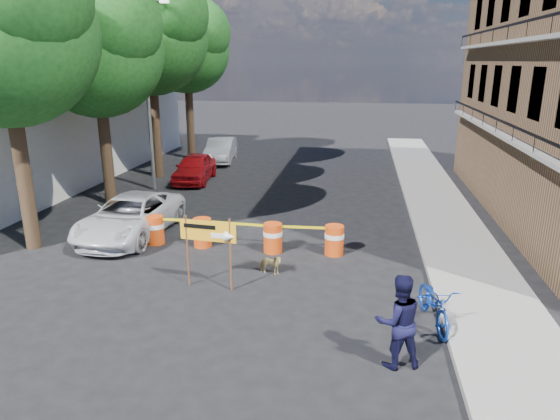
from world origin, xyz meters
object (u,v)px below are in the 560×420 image
(sedan_silver, at_px, (221,150))
(suv_white, at_px, (130,217))
(barrel_mid_right, at_px, (273,237))
(dog, at_px, (270,264))
(detour_sign, at_px, (215,237))
(barrel_mid_left, at_px, (202,232))
(barrel_far_left, at_px, (155,229))
(barrel_far_right, at_px, (334,239))
(sedan_red, at_px, (195,168))
(bicycle, at_px, (436,283))
(pedestrian, at_px, (398,321))

(sedan_silver, bearing_deg, suv_white, -94.89)
(barrel_mid_right, bearing_deg, dog, -82.53)
(detour_sign, bearing_deg, sedan_silver, 110.85)
(barrel_mid_left, bearing_deg, sedan_silver, 103.27)
(barrel_far_left, relative_size, detour_sign, 0.48)
(suv_white, bearing_deg, barrel_mid_right, -5.97)
(barrel_far_right, distance_m, suv_white, 6.73)
(barrel_mid_left, bearing_deg, sedan_red, 110.00)
(barrel_mid_right, distance_m, barrel_far_right, 1.84)
(bicycle, bearing_deg, sedan_silver, 108.74)
(detour_sign, bearing_deg, sedan_red, 116.65)
(pedestrian, xyz_separation_m, suv_white, (-8.19, 6.09, -0.26))
(barrel_far_left, distance_m, sedan_red, 8.52)
(bicycle, distance_m, dog, 4.56)
(detour_sign, bearing_deg, pedestrian, -26.54)
(barrel_mid_left, height_order, barrel_mid_right, same)
(sedan_red, bearing_deg, barrel_mid_right, -63.07)
(suv_white, bearing_deg, sedan_red, 95.27)
(pedestrian, relative_size, bicycle, 0.95)
(barrel_far_left, distance_m, pedestrian, 9.01)
(barrel_far_left, distance_m, detour_sign, 4.11)
(barrel_mid_right, bearing_deg, sedan_silver, 111.80)
(barrel_mid_right, height_order, detour_sign, detour_sign)
(barrel_far_left, height_order, detour_sign, detour_sign)
(detour_sign, relative_size, pedestrian, 1.02)
(suv_white, relative_size, sedan_silver, 1.16)
(pedestrian, bearing_deg, barrel_far_right, -91.21)
(barrel_mid_right, bearing_deg, barrel_mid_left, 176.63)
(bicycle, relative_size, dog, 2.92)
(bicycle, xyz_separation_m, sedan_red, (-9.50, 12.22, -0.32))
(detour_sign, height_order, suv_white, detour_sign)
(barrel_mid_right, xyz_separation_m, barrel_far_right, (1.84, 0.10, 0.00))
(pedestrian, xyz_separation_m, bicycle, (0.89, 1.69, 0.05))
(detour_sign, distance_m, sedan_red, 12.05)
(barrel_mid_right, distance_m, suv_white, 4.92)
(barrel_mid_left, bearing_deg, suv_white, 167.87)
(dog, bearing_deg, sedan_silver, 31.36)
(barrel_far_left, distance_m, sedan_silver, 13.44)
(barrel_mid_right, height_order, barrel_far_right, same)
(bicycle, relative_size, sedan_silver, 0.48)
(bicycle, bearing_deg, barrel_mid_right, 128.19)
(dog, bearing_deg, sedan_red, 39.50)
(bicycle, height_order, sedan_silver, bicycle)
(barrel_far_right, height_order, sedan_silver, sedan_silver)
(suv_white, bearing_deg, pedestrian, -34.49)
(bicycle, distance_m, sedan_red, 15.48)
(barrel_far_left, distance_m, bicycle, 8.89)
(pedestrian, height_order, sedan_red, pedestrian)
(barrel_far_left, relative_size, bicycle, 0.46)
(barrel_far_right, relative_size, sedan_red, 0.23)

